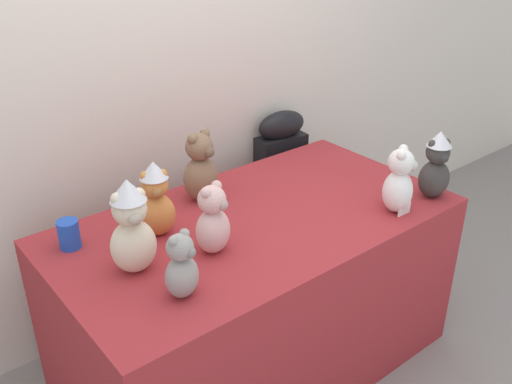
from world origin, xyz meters
The scene contains 12 objects.
wall_back centered at (0.00, 0.94, 1.30)m, with size 7.00×0.08×2.60m, color silver.
display_table centered at (0.00, 0.25, 0.38)m, with size 1.65×0.89×0.76m, color maroon.
instrument_case centered at (0.64, 0.82, 0.47)m, with size 0.29×0.15×0.93m.
teddy_bear_cream centered at (-0.55, 0.23, 0.94)m, with size 0.18×0.16×0.35m.
teddy_bear_blush centered at (-0.27, 0.16, 0.89)m, with size 0.17×0.16×0.27m.
teddy_bear_charcoal centered at (0.72, -0.08, 0.91)m, with size 0.17×0.16×0.30m.
teddy_bear_snow centered at (0.49, -0.06, 0.90)m, with size 0.19×0.18×0.28m.
teddy_bear_ginger centered at (-0.37, 0.39, 0.91)m, with size 0.17×0.16×0.31m.
teddy_bear_mocha centered at (-0.08, 0.53, 0.91)m, with size 0.19×0.17×0.31m.
teddy_bear_ash centered at (-0.50, 0.00, 0.87)m, with size 0.15×0.14×0.24m.
party_cup_blue centered at (-0.67, 0.51, 0.82)m, with size 0.08×0.08×0.11m, color blue.
name_card_front_left centered at (0.49, -0.10, 0.79)m, with size 0.07×0.01×0.05m, color white.
Camera 1 is at (-1.26, -1.31, 1.91)m, focal length 39.89 mm.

